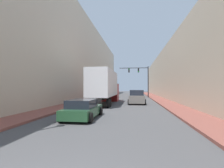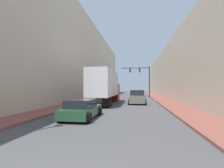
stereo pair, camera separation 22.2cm
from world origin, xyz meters
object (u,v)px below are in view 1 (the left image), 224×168
Objects in this scene: sedan_car at (83,109)px; suv_car at (137,97)px; semi_truck at (105,86)px; traffic_signal_gantry at (141,76)px.

suv_car reaches higher than sedan_car.
suv_car is at bearing 8.39° from semi_truck.
sedan_car is (0.26, -10.83, -1.68)m from semi_truck.
sedan_car is at bearing -108.39° from suv_car.
semi_truck reaches higher than sedan_car.
semi_truck is 4.36m from suv_car.
semi_truck is 2.59× the size of suv_car.
semi_truck is 16.47m from traffic_signal_gantry.
traffic_signal_gantry is (1.18, 14.84, 3.74)m from suv_car.
suv_car is at bearing 71.61° from sedan_car.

